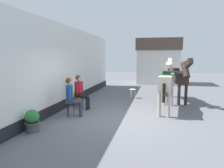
{
  "coord_description": "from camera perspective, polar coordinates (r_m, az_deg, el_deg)",
  "views": [
    {
      "loc": [
        1.29,
        -7.0,
        2.11
      ],
      "look_at": [
        -0.4,
        1.2,
        1.05
      ],
      "focal_mm": 34.7,
      "sensor_mm": 36.0,
      "label": 1
    }
  ],
  "objects": [
    {
      "name": "flower_planter_near",
      "position": [
        6.57,
        -20.27,
        -8.93
      ],
      "size": [
        0.43,
        0.43,
        0.64
      ],
      "color": "#4C4C51",
      "rests_on": "ground_plane"
    },
    {
      "name": "flower_planter_far",
      "position": [
        9.64,
        -9.26,
        -3.5
      ],
      "size": [
        0.43,
        0.43,
        0.64
      ],
      "color": "#A85638",
      "rests_on": "ground_plane"
    },
    {
      "name": "ground_plane",
      "position": [
        10.3,
        4.22,
        -4.63
      ],
      "size": [
        40.0,
        40.0,
        0.0
      ],
      "primitive_type": "plane",
      "color": "slate"
    },
    {
      "name": "spare_stool_white",
      "position": [
        11.13,
        5.42,
        -1.66
      ],
      "size": [
        0.32,
        0.32,
        0.46
      ],
      "color": "white",
      "rests_on": "ground_plane"
    },
    {
      "name": "saddled_horse_far",
      "position": [
        10.69,
        16.65,
        1.8
      ],
      "size": [
        0.99,
        2.94,
        2.06
      ],
      "color": "#2D231E",
      "rests_on": "ground_plane"
    },
    {
      "name": "saddled_horse_near",
      "position": [
        8.76,
        14.26,
        0.76
      ],
      "size": [
        0.69,
        2.99,
        2.06
      ],
      "color": "#B2A899",
      "rests_on": "ground_plane"
    },
    {
      "name": "seated_visitor_near",
      "position": [
        7.74,
        -10.66,
        -2.83
      ],
      "size": [
        0.61,
        0.49,
        1.39
      ],
      "color": "black",
      "rests_on": "ground_plane"
    },
    {
      "name": "distant_cottage",
      "position": [
        17.67,
        12.08,
        6.04
      ],
      "size": [
        3.4,
        2.6,
        3.5
      ],
      "color": "silver",
      "rests_on": "ground_plane"
    },
    {
      "name": "pub_facade_wall",
      "position": [
        9.34,
        -12.66,
        3.53
      ],
      "size": [
        0.34,
        14.0,
        3.4
      ],
      "color": "white",
      "rests_on": "ground_plane"
    },
    {
      "name": "seated_visitor_far",
      "position": [
        8.77,
        -8.35,
        -1.61
      ],
      "size": [
        0.61,
        0.49,
        1.39
      ],
      "color": "gold",
      "rests_on": "ground_plane"
    }
  ]
}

